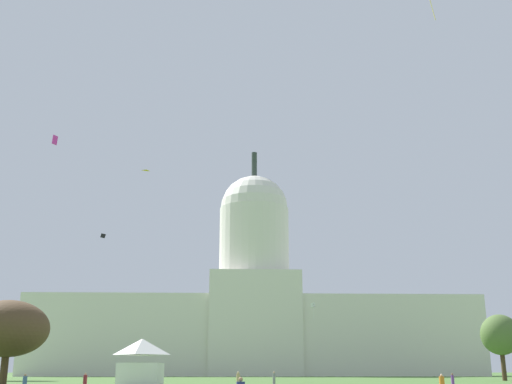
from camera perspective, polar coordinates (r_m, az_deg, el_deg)
name	(u,v)px	position (r m, az deg, el deg)	size (l,w,h in m)	color
capitol_building	(254,315)	(200.72, -0.17, -11.11)	(137.64, 28.60, 72.46)	silver
event_tent	(141,363)	(78.04, -10.39, -15.00)	(5.11, 6.53, 5.49)	white
tree_west_near	(9,336)	(124.67, -21.54, -12.09)	(12.06, 11.91, 11.26)	brown
tree_west_mid	(8,329)	(85.51, -21.58, -11.47)	(11.65, 12.31, 10.34)	#4C3823
tree_east_near	(500,335)	(125.23, 21.32, -12.01)	(8.94, 8.58, 11.68)	#42301E
person_purple_front_center	(453,381)	(75.45, 17.45, -16.07)	(0.47, 0.47, 1.54)	#703D93
person_denim_near_tree_west	(25,382)	(70.89, -20.28, -15.92)	(0.60, 0.60, 1.50)	#3D5684
person_maroon_edge_east	(85,380)	(81.50, -15.27, -16.18)	(0.64, 0.64, 1.56)	maroon
person_tan_mid_right	(238,380)	(72.05, -1.63, -16.73)	(0.42, 0.42, 1.74)	tan
person_orange_mid_center	(442,383)	(63.36, 16.55, -16.34)	(0.67, 0.67, 1.55)	orange
person_grey_edge_west	(274,379)	(83.98, 1.65, -16.61)	(0.50, 0.50, 1.71)	gray
kite_magenta_mid	(55,140)	(93.98, -17.81, 4.52)	(0.62, 0.76, 1.47)	#D1339E
kite_gold_high	(146,171)	(135.09, -9.94, 1.91)	(1.59, 1.06, 0.22)	gold
kite_white_mid	(313,305)	(180.77, 5.20, -10.21)	(1.45, 1.39, 4.52)	white
kite_black_mid	(103,236)	(152.91, -13.73, -3.89)	(1.24, 0.24, 1.20)	black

